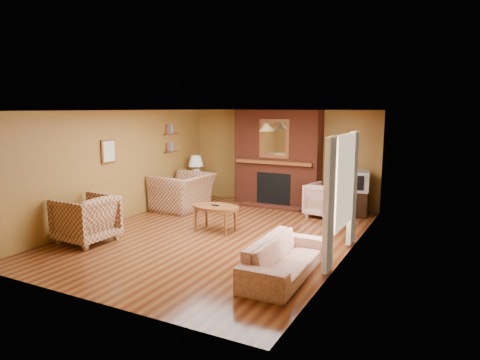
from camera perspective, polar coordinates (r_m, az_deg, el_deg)
The scene contains 20 objects.
floor at distance 8.42m, azimuth -2.94°, elevation -7.32°, with size 6.50×6.50×0.00m, color #431D0E.
ceiling at distance 8.06m, azimuth -3.09°, elevation 9.23°, with size 6.50×6.50×0.00m, color white.
wall_back at distance 11.06m, azimuth 5.54°, elevation 3.07°, with size 6.50×6.50×0.00m, color olive.
wall_front at distance 5.65m, azimuth -19.96°, elevation -3.79°, with size 6.50×6.50×0.00m, color olive.
wall_left at distance 9.65m, azimuth -15.94°, elevation 1.79°, with size 6.50×6.50×0.00m, color olive.
wall_right at distance 7.24m, azimuth 14.33°, elevation -0.66°, with size 6.50×6.50×0.00m, color olive.
fireplace at distance 10.81m, azimuth 5.01°, elevation 2.84°, with size 2.20×0.82×2.40m.
window_right at distance 7.07m, azimuth 13.56°, elevation -1.47°, with size 0.10×1.85×2.00m.
bookshelf at distance 11.02m, azimuth -9.04°, elevation 5.41°, with size 0.09×0.55×0.71m.
botanical_print at distance 9.37m, azimuth -17.14°, elevation 3.67°, with size 0.05×0.40×0.50m.
pendant_light at distance 10.12m, azimuth 3.59°, elevation 7.04°, with size 0.36×0.36×0.48m.
plaid_loveseat at distance 10.49m, azimuth -7.66°, elevation -1.57°, with size 1.33×1.16×0.86m, color maroon.
plaid_armchair at distance 8.39m, azimuth -19.87°, elevation -4.90°, with size 0.93×0.95×0.87m, color maroon.
floral_sofa at distance 6.41m, azimuth 5.90°, elevation -10.29°, with size 1.88×0.74×0.55m, color beige.
floral_armchair at distance 9.90m, azimuth 11.52°, elevation -2.66°, with size 0.81×0.84×0.76m, color beige.
coffee_table at distance 8.59m, azimuth -3.29°, elevation -3.82°, with size 1.02×0.63×0.54m.
side_table at distance 11.46m, azimuth -5.85°, elevation -1.39°, with size 0.41×0.41×0.55m, color brown.
table_lamp at distance 11.35m, azimuth -5.90°, elevation 1.79°, with size 0.40×0.40×0.66m.
tv_stand at distance 10.19m, azimuth 15.26°, elevation -3.01°, with size 0.52×0.47×0.57m, color black.
crt_tv at distance 10.09m, azimuth 15.38°, elevation -0.16°, with size 0.59×0.59×0.46m.
Camera 1 is at (4.08, -6.95, 2.45)m, focal length 32.00 mm.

